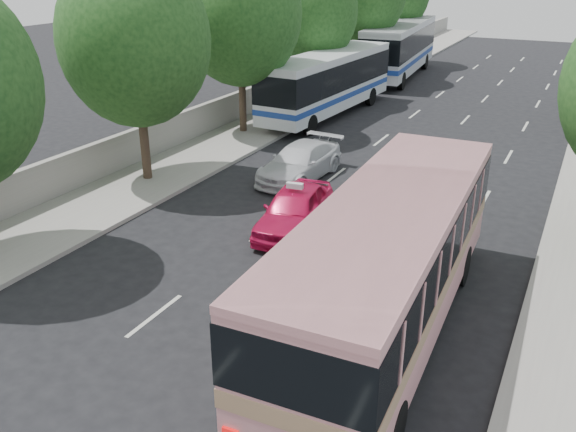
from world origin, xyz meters
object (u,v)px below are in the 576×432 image
Objects in this scene: pink_bus at (389,254)px; tour_coach_front at (328,79)px; white_pickup at (300,162)px; pink_taxi at (295,210)px; tour_coach_rear at (400,45)px.

pink_bus is 0.93× the size of tour_coach_front.
tour_coach_front is (-3.21, 10.28, 1.41)m from white_pickup.
tour_coach_rear reaches higher than pink_taxi.
tour_coach_front is at bearing 110.69° from white_pickup.
pink_bus is at bearing -78.03° from tour_coach_rear.
white_pickup is (-2.09, 4.75, -0.05)m from pink_taxi.
white_pickup is at bearing -69.16° from tour_coach_front.
white_pickup is 0.41× the size of tour_coach_front.
pink_taxi is at bearing -67.10° from tour_coach_front.
tour_coach_rear reaches higher than pink_bus.
pink_taxi is 16.00m from tour_coach_front.
white_pickup is 24.00m from tour_coach_rear.
pink_taxi reaches higher than white_pickup.
tour_coach_front reaches higher than white_pickup.
pink_taxi is at bearing 134.22° from pink_bus.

